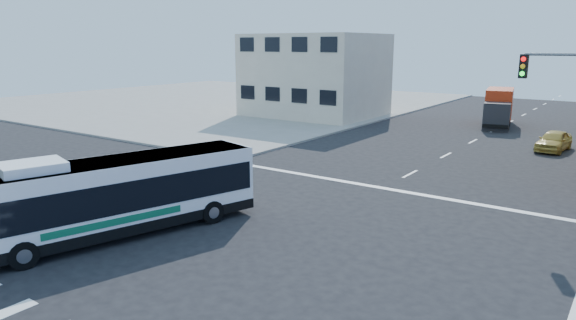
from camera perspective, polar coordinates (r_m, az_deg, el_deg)
The scene contains 6 objects.
ground at distance 18.27m, azimuth -2.38°, elevation -9.81°, with size 120.00×120.00×0.00m, color black.
sidewalk_nw at distance 66.63m, azimuth -7.94°, elevation 6.62°, with size 50.00×50.00×0.15m, color gray.
building_west at distance 51.32m, azimuth 3.00°, elevation 9.35°, with size 12.06×10.06×8.00m.
transit_bus at distance 20.01m, azimuth -18.68°, elevation -3.73°, with size 5.20×11.00×3.19m.
box_truck at distance 48.54m, azimuth 22.34°, elevation 5.32°, with size 3.34×7.37×3.20m.
parked_car at distance 38.81m, azimuth 27.44°, elevation 1.92°, with size 1.63×4.04×1.38m, color gold.
Camera 1 is at (10.34, -13.34, 6.99)m, focal length 32.00 mm.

